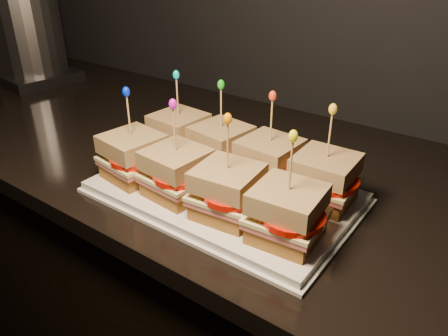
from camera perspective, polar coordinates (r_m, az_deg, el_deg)
The scene contains 63 objects.
cabinet at distance 1.14m, azimuth 1.18°, elevation -19.59°, with size 2.50×0.60×0.85m, color black.
granite_slab at distance 0.87m, azimuth 1.46°, elevation 0.44°, with size 2.54×0.64×0.03m, color black.
platter at distance 0.73m, azimuth 0.00°, elevation -3.21°, with size 0.41×0.26×0.02m, color white.
platter_rim at distance 0.73m, azimuth 0.00°, elevation -3.61°, with size 0.43×0.27×0.01m, color white.
sandwich_0_bread_bot at distance 0.84m, azimuth -5.78°, elevation 2.78°, with size 0.09×0.09×0.02m, color brown.
sandwich_0_ham at distance 0.83m, azimuth -5.83°, elevation 3.78°, with size 0.09×0.09×0.01m, color #C45355.
sandwich_0_cheese at distance 0.83m, azimuth -5.86°, elevation 4.22°, with size 0.10×0.09×0.01m, color #EFE794.
sandwich_0_tomato at distance 0.82m, azimuth -5.52°, elevation 4.37°, with size 0.09×0.09×0.01m, color red.
sandwich_0_bread_top at distance 0.82m, azimuth -5.95°, elevation 5.95°, with size 0.09×0.09×0.03m, color brown.
sandwich_0_pick at distance 0.80m, azimuth -6.10°, elevation 8.92°, with size 0.00×0.00×0.09m, color tan.
sandwich_0_frill at distance 0.79m, azimuth -6.27°, elevation 12.01°, with size 0.01×0.01×0.02m, color #0CAEB7.
sandwich_1_bread_bot at distance 0.78m, azimuth -0.37°, elevation 1.00°, with size 0.09×0.09×0.02m, color brown.
sandwich_1_ham at distance 0.78m, azimuth -0.37°, elevation 2.06°, with size 0.09×0.09×0.01m, color #C45355.
sandwich_1_cheese at distance 0.77m, azimuth -0.37°, elevation 2.52°, with size 0.10×0.09×0.01m, color #EFE794.
sandwich_1_tomato at distance 0.76m, azimuth 0.09°, elevation 2.65°, with size 0.09×0.09×0.01m, color red.
sandwich_1_bread_top at distance 0.76m, azimuth -0.38°, elevation 4.36°, with size 0.09×0.09×0.03m, color brown.
sandwich_1_pick at distance 0.75m, azimuth -0.39°, elevation 7.53°, with size 0.00×0.00×0.09m, color tan.
sandwich_1_frill at distance 0.73m, azimuth -0.40°, elevation 10.84°, with size 0.01×0.01×0.02m, color #19AA15.
sandwich_2_bread_bot at distance 0.74m, azimuth 5.81°, elevation -1.04°, with size 0.09×0.09×0.02m, color brown.
sandwich_2_ham at distance 0.73m, azimuth 5.87°, elevation 0.06°, with size 0.09×0.09×0.01m, color #C45355.
sandwich_2_cheese at distance 0.73m, azimuth 5.89°, elevation 0.55°, with size 0.10×0.09×0.01m, color #EFE794.
sandwich_2_tomato at distance 0.71m, azimuth 6.50°, elevation 0.65°, with size 0.09×0.09×0.01m, color red.
sandwich_2_bread_top at distance 0.71m, azimuth 6.00°, elevation 2.48°, with size 0.09×0.09×0.03m, color brown.
sandwich_2_pick at distance 0.70m, azimuth 6.18°, elevation 5.83°, with size 0.00×0.00×0.09m, color tan.
sandwich_2_frill at distance 0.68m, azimuth 6.37°, elevation 9.34°, with size 0.01×0.01×0.02m, color red.
sandwich_3_bread_bot at distance 0.70m, azimuth 12.74°, elevation -3.31°, with size 0.09×0.09×0.02m, color brown.
sandwich_3_ham at distance 0.69m, azimuth 12.87°, elevation -2.18°, with size 0.09×0.09×0.01m, color #C45355.
sandwich_3_cheese at distance 0.69m, azimuth 12.93°, elevation -1.67°, with size 0.10×0.09×0.01m, color #EFE794.
sandwich_3_tomato at distance 0.68m, azimuth 13.71°, elevation -1.62°, with size 0.09×0.09×0.01m, color red.
sandwich_3_bread_top at distance 0.68m, azimuth 13.17°, elevation 0.32°, with size 0.09×0.09×0.03m, color brown.
sandwich_3_pick at distance 0.66m, azimuth 13.59°, elevation 3.80°, with size 0.00×0.00×0.09m, color tan.
sandwich_3_frill at distance 0.64m, azimuth 14.04°, elevation 7.48°, with size 0.01×0.01×0.02m, color yellow.
sandwich_4_bread_bot at distance 0.77m, azimuth -11.59°, elevation -0.28°, with size 0.09×0.09×0.02m, color brown.
sandwich_4_ham at distance 0.76m, azimuth -11.71°, elevation 0.78°, with size 0.09×0.09×0.01m, color #C45355.
sandwich_4_cheese at distance 0.76m, azimuth -11.76°, elevation 1.25°, with size 0.10×0.09×0.01m, color #EFE794.
sandwich_4_tomato at distance 0.74m, azimuth -11.51°, elevation 1.36°, with size 0.09×0.09×0.01m, color red.
sandwich_4_bread_top at distance 0.74m, azimuth -11.96°, elevation 3.11°, with size 0.09×0.09×0.03m, color brown.
sandwich_4_pick at distance 0.73m, azimuth -12.30°, elevation 6.33°, with size 0.00×0.00×0.09m, color tan.
sandwich_4_frill at distance 0.71m, azimuth -12.67°, elevation 9.70°, with size 0.01×0.01×0.02m, color #0422DD.
sandwich_5_bread_bot at distance 0.70m, azimuth -6.08°, elevation -2.51°, with size 0.09×0.09×0.02m, color brown.
sandwich_5_ham at distance 0.70m, azimuth -6.14°, elevation -1.38°, with size 0.09×0.09×0.01m, color #C45355.
sandwich_5_cheese at distance 0.69m, azimuth -6.17°, elevation -0.87°, with size 0.10×0.09×0.01m, color #EFE794.
sandwich_5_tomato at distance 0.68m, azimuth -5.78°, elevation -0.80°, with size 0.09×0.09×0.01m, color red.
sandwich_5_bread_top at distance 0.68m, azimuth -6.29°, elevation 1.12°, with size 0.09×0.09×0.03m, color brown.
sandwich_5_pick at distance 0.66m, azimuth -6.49°, elevation 4.61°, with size 0.00×0.00×0.09m, color tan.
sandwich_5_frill at distance 0.64m, azimuth -6.70°, elevation 8.28°, with size 0.01×0.01×0.02m, color #C214C1.
sandwich_6_bread_bot at distance 0.65m, azimuth 0.44°, elevation -5.11°, with size 0.09×0.09×0.02m, color brown.
sandwich_6_ham at distance 0.64m, azimuth 0.45°, elevation -3.91°, with size 0.09×0.09×0.01m, color #C45355.
sandwich_6_cheese at distance 0.64m, azimuth 0.45°, elevation -3.38°, with size 0.10×0.09×0.01m, color #EFE794.
sandwich_6_tomato at distance 0.62m, azimuth 1.03°, elevation -3.36°, with size 0.09×0.09×0.01m, color red.
sandwich_6_bread_top at distance 0.62m, azimuth 0.46°, elevation -1.26°, with size 0.09×0.09×0.03m, color brown.
sandwich_6_pick at distance 0.60m, azimuth 0.48°, elevation 2.47°, with size 0.00×0.00×0.09m, color tan.
sandwich_6_frill at distance 0.59m, azimuth 0.49°, elevation 6.45°, with size 0.01×0.01×0.02m, color orange.
sandwich_7_bread_bot at distance 0.61m, azimuth 8.06°, elevation -8.03°, with size 0.09×0.09×0.02m, color brown.
sandwich_7_ham at distance 0.60m, azimuth 8.16°, elevation -6.79°, with size 0.09×0.09×0.01m, color #C45355.
sandwich_7_cheese at distance 0.60m, azimuth 8.20°, elevation -6.23°, with size 0.10×0.09×0.01m, color #EFE794.
sandwich_7_tomato at distance 0.58m, azimuth 9.01°, elevation -6.27°, with size 0.09×0.09×0.01m, color red.
sandwich_7_bread_top at distance 0.58m, azimuth 8.38°, elevation -4.03°, with size 0.09×0.09×0.03m, color brown.
sandwich_7_pick at distance 0.56m, azimuth 8.70°, elevation -0.11°, with size 0.00×0.00×0.09m, color tan.
sandwich_7_frill at distance 0.54m, azimuth 9.04°, elevation 4.12°, with size 0.01×0.01×0.02m, color yellow.
appliance_base at distance 1.47m, azimuth -23.55°, elevation 11.09°, with size 0.24×0.20×0.03m, color #262628.
appliance_body at distance 1.44m, azimuth -24.70°, elevation 16.67°, with size 0.20×0.20×0.26m, color silver.
appliance at distance 1.44m, azimuth -24.66°, elevation 16.48°, with size 0.24×0.20×0.32m, color silver, non-canonical shape.
Camera 1 is at (-0.32, 1.05, 1.27)m, focal length 35.00 mm.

